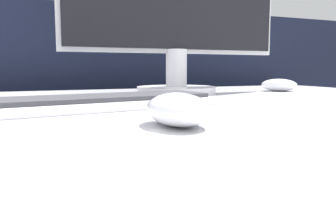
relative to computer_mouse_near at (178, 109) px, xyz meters
The scene contains 4 objects.
partition_panel 0.93m from the computer_mouse_near, 88.37° to the left, with size 5.00×0.03×1.03m.
computer_mouse_near is the anchor object (origin of this frame).
keyboard 0.23m from the computer_mouse_near, 108.08° to the left, with size 0.47×0.19×0.02m.
computer_mouse_far 0.72m from the computer_mouse_near, 39.71° to the left, with size 0.13×0.13×0.04m.
Camera 1 is at (-0.19, -0.58, 0.79)m, focal length 35.00 mm.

